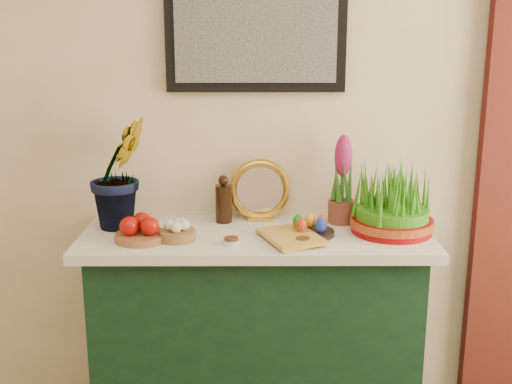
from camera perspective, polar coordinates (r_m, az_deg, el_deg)
room at (r=0.61m, az=20.86°, el=14.95°), size 4.50×4.54×2.72m
sideboard at (r=2.77m, az=-0.00°, el=-12.79°), size 1.30×0.45×0.85m
tablecloth at (r=2.59m, az=-0.00°, el=-4.01°), size 1.40×0.55×0.04m
hyacinth_green at (r=2.65m, az=-12.11°, el=3.24°), size 0.40×0.39×0.60m
apple_bowl at (r=2.52m, az=-10.21°, el=-3.32°), size 0.26×0.26×0.10m
garlic_basket at (r=2.50m, az=-7.02°, el=-3.52°), size 0.18×0.18×0.08m
vinegar_cruet at (r=2.70m, az=-2.90°, el=-0.85°), size 0.07×0.07×0.20m
mirror at (r=2.73m, az=0.36°, el=0.12°), size 0.27×0.08×0.26m
book at (r=2.45m, az=1.07°, el=-4.24°), size 0.26×0.31×0.04m
spice_dish_left at (r=2.45m, az=-2.20°, el=-4.39°), size 0.07×0.07×0.03m
spice_dish_right at (r=2.45m, az=4.20°, el=-4.41°), size 0.07×0.07×0.03m
egg_plate at (r=2.56m, az=4.86°, el=-3.22°), size 0.24×0.24×0.08m
hyacinth_pink at (r=2.70m, az=7.69°, el=0.74°), size 0.11×0.11×0.38m
wheatgrass_sabzeh at (r=2.61m, az=12.06°, el=-1.03°), size 0.33×0.33×0.27m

